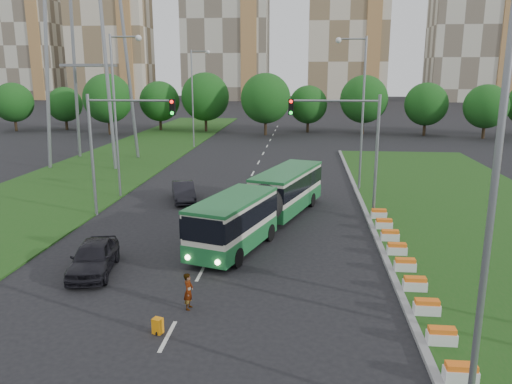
# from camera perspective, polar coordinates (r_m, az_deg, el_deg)

# --- Properties ---
(ground) EXTENTS (360.00, 360.00, 0.00)m
(ground) POSITION_cam_1_polar(r_m,az_deg,el_deg) (23.98, 0.85, -9.41)
(ground) COLOR black
(ground) RESTS_ON ground
(grass_median) EXTENTS (14.00, 60.00, 0.15)m
(grass_median) POSITION_cam_1_polar(r_m,az_deg,el_deg) (33.35, 25.01, -3.92)
(grass_median) COLOR #1E4D16
(grass_median) RESTS_ON ground
(median_kerb) EXTENTS (0.30, 60.00, 0.18)m
(median_kerb) POSITION_cam_1_polar(r_m,az_deg,el_deg) (31.69, 13.07, -3.81)
(median_kerb) COLOR gray
(median_kerb) RESTS_ON ground
(left_verge) EXTENTS (12.00, 110.00, 0.10)m
(left_verge) POSITION_cam_1_polar(r_m,az_deg,el_deg) (51.84, -17.00, 2.62)
(left_verge) COLOR #1E4D16
(left_verge) RESTS_ON ground
(lane_markings) EXTENTS (0.20, 100.00, 0.01)m
(lane_markings) POSITION_cam_1_polar(r_m,az_deg,el_deg) (43.30, -0.92, 1.08)
(lane_markings) COLOR silver
(lane_markings) RESTS_ON ground
(flower_planters) EXTENTS (1.10, 18.10, 0.60)m
(flower_planters) POSITION_cam_1_polar(r_m,az_deg,el_deg) (24.97, 16.68, -7.94)
(flower_planters) COLOR silver
(flower_planters) RESTS_ON grass_median
(traffic_mast_median) EXTENTS (5.76, 0.32, 8.00)m
(traffic_mast_median) POSITION_cam_1_polar(r_m,az_deg,el_deg) (32.39, 10.88, 6.21)
(traffic_mast_median) COLOR gray
(traffic_mast_median) RESTS_ON ground
(traffic_mast_left) EXTENTS (5.76, 0.32, 8.00)m
(traffic_mast_left) POSITION_cam_1_polar(r_m,az_deg,el_deg) (33.55, -15.84, 6.19)
(traffic_mast_left) COLOR gray
(traffic_mast_left) RESTS_ON ground
(street_lamps) EXTENTS (36.00, 60.00, 12.00)m
(street_lamps) POSITION_cam_1_polar(r_m,az_deg,el_deg) (32.53, -2.96, 7.62)
(street_lamps) COLOR gray
(street_lamps) RESTS_ON ground
(tree_line) EXTENTS (120.00, 8.00, 9.00)m
(tree_line) POSITION_cam_1_polar(r_m,az_deg,el_deg) (77.59, 11.80, 9.70)
(tree_line) COLOR #134713
(tree_line) RESTS_ON ground
(apartment_tower_west) EXTENTS (26.00, 15.00, 48.00)m
(apartment_tower_west) POSITION_cam_1_polar(r_m,az_deg,el_deg) (185.10, -16.39, 17.58)
(apartment_tower_west) COLOR beige
(apartment_tower_west) RESTS_ON ground
(apartment_tower_cwest) EXTENTS (28.00, 15.00, 52.00)m
(apartment_tower_cwest) POSITION_cam_1_polar(r_m,az_deg,el_deg) (174.87, -3.46, 19.01)
(apartment_tower_cwest) COLOR beige
(apartment_tower_cwest) RESTS_ON ground
(apartment_tower_ceast) EXTENTS (25.00, 15.00, 50.00)m
(apartment_tower_ceast) POSITION_cam_1_polar(r_m,az_deg,el_deg) (173.22, 10.46, 18.54)
(apartment_tower_ceast) COLOR beige
(apartment_tower_ceast) RESTS_ON ground
(apartment_tower_east) EXTENTS (27.00, 15.00, 47.00)m
(apartment_tower_east) POSITION_cam_1_polar(r_m,az_deg,el_deg) (180.60, 23.77, 16.97)
(apartment_tower_east) COLOR beige
(apartment_tower_east) RESTS_ON ground
(midrise_west) EXTENTS (22.00, 14.00, 36.00)m
(midrise_west) POSITION_cam_1_polar(r_m,az_deg,el_deg) (197.56, -24.66, 14.89)
(midrise_west) COLOR beige
(midrise_west) RESTS_ON ground
(articulated_bus) EXTENTS (2.45, 15.71, 2.59)m
(articulated_bus) POSITION_cam_1_polar(r_m,az_deg,el_deg) (30.43, 0.71, -1.24)
(articulated_bus) COLOR beige
(articulated_bus) RESTS_ON ground
(car_left_near) EXTENTS (2.62, 4.84, 1.56)m
(car_left_near) POSITION_cam_1_polar(r_m,az_deg,el_deg) (25.15, -18.07, -7.08)
(car_left_near) COLOR black
(car_left_near) RESTS_ON ground
(car_left_far) EXTENTS (2.78, 4.59, 1.43)m
(car_left_far) POSITION_cam_1_polar(r_m,az_deg,el_deg) (37.35, -8.28, 0.04)
(car_left_far) COLOR black
(car_left_far) RESTS_ON ground
(pedestrian) EXTENTS (0.41, 0.59, 1.53)m
(pedestrian) POSITION_cam_1_polar(r_m,az_deg,el_deg) (20.65, -7.72, -11.17)
(pedestrian) COLOR gray
(pedestrian) RESTS_ON ground
(shopping_trolley) EXTENTS (0.35, 0.37, 0.59)m
(shopping_trolley) POSITION_cam_1_polar(r_m,az_deg,el_deg) (19.27, -11.17, -14.78)
(shopping_trolley) COLOR orange
(shopping_trolley) RESTS_ON ground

